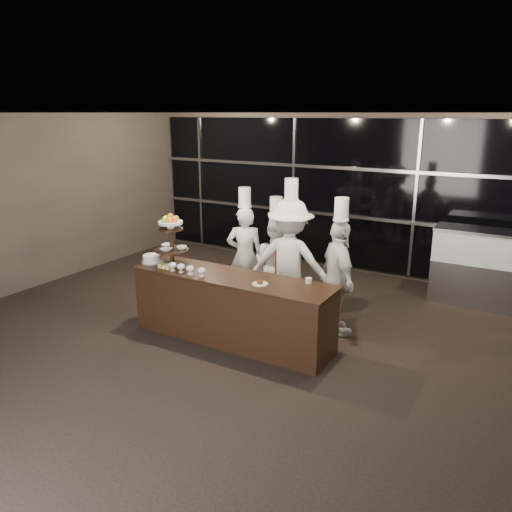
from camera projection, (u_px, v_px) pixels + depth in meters
The scene contains 14 objects.
room at pixel (191, 258), 5.33m from camera, with size 10.00×10.00×10.00m.
window_wall at pixel (351, 195), 9.42m from camera, with size 8.60×0.10×2.80m.
buffet_counter at pixel (232, 308), 6.72m from camera, with size 2.84×0.74×0.92m.
display_stand at pixel (171, 236), 6.97m from camera, with size 0.48×0.48×0.74m.
compotes at pixel (186, 268), 6.67m from camera, with size 0.60×0.11×0.12m.
layer_cake at pixel (152, 259), 7.19m from camera, with size 0.30×0.30×0.11m.
pastry_squares at pixel (166, 266), 6.93m from camera, with size 0.20×0.13×0.05m.
small_plate at pixel (260, 283), 6.27m from camera, with size 0.20×0.20×0.05m.
chef_cup at pixel (309, 281), 6.31m from camera, with size 0.08×0.08×0.07m, color white.
display_case at pixel (477, 263), 7.97m from camera, with size 1.34×0.58×1.24m.
chef_a at pixel (245, 255), 7.92m from camera, with size 0.69×0.60×1.90m.
chef_b at pixel (276, 264), 7.65m from camera, with size 0.77×0.62×1.80m.
chef_c at pixel (290, 261), 7.23m from camera, with size 1.29×0.90×2.13m.
chef_d at pixel (338, 277), 6.82m from camera, with size 0.94×0.98×1.93m.
Camera 1 is at (3.19, -4.06, 3.00)m, focal length 35.00 mm.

